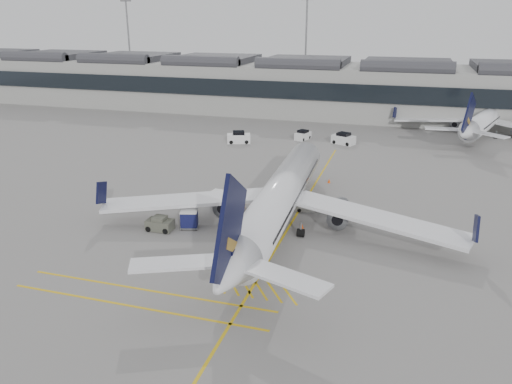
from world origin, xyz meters
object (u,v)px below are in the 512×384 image
(belt_loader, at_px, (311,206))
(pushback_tug, at_px, (160,224))
(airliner_main, at_px, (280,198))
(ramp_agent_a, at_px, (244,201))
(ramp_agent_b, at_px, (247,218))
(baggage_cart_a, at_px, (267,208))

(belt_loader, relative_size, pushback_tug, 1.75)
(airliner_main, bearing_deg, ramp_agent_a, 140.13)
(ramp_agent_b, xyz_separation_m, pushback_tug, (-8.47, -3.60, -0.32))
(pushback_tug, bearing_deg, baggage_cart_a, 36.17)
(airliner_main, height_order, ramp_agent_b, airliner_main)
(airliner_main, xyz_separation_m, belt_loader, (2.28, 5.73, -2.74))
(belt_loader, xyz_separation_m, ramp_agent_a, (-7.65, -1.59, 0.28))
(ramp_agent_a, height_order, ramp_agent_b, ramp_agent_b)
(ramp_agent_b, height_order, pushback_tug, ramp_agent_b)
(airliner_main, distance_m, pushback_tug, 12.89)
(belt_loader, bearing_deg, airliner_main, -123.99)
(belt_loader, bearing_deg, ramp_agent_b, -142.25)
(airliner_main, height_order, ramp_agent_a, airliner_main)
(ramp_agent_a, distance_m, pushback_tug, 10.79)
(baggage_cart_a, relative_size, ramp_agent_b, 1.02)
(belt_loader, relative_size, ramp_agent_b, 2.40)
(ramp_agent_b, bearing_deg, ramp_agent_a, -86.74)
(baggage_cart_a, height_order, ramp_agent_a, baggage_cart_a)
(airliner_main, relative_size, baggage_cart_a, 20.60)
(baggage_cart_a, height_order, pushback_tug, baggage_cart_a)
(airliner_main, height_order, baggage_cart_a, airliner_main)
(baggage_cart_a, xyz_separation_m, ramp_agent_a, (-3.23, 1.55, -0.11))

